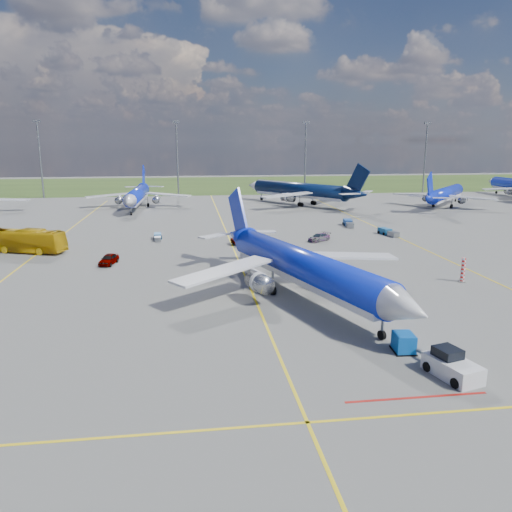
{
  "coord_description": "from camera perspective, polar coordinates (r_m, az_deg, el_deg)",
  "views": [
    {
      "loc": [
        -6.78,
        -46.79,
        16.89
      ],
      "look_at": [
        0.59,
        8.13,
        4.0
      ],
      "focal_mm": 35.0,
      "sensor_mm": 36.0,
      "label": 1
    }
  ],
  "objects": [
    {
      "name": "bg_jet_n",
      "position": [
        135.02,
        4.93,
        5.86
      ],
      "size": [
        51.7,
        53.88,
        11.23
      ],
      "primitive_type": null,
      "rotation": [
        0.0,
        0.0,
        3.78
      ],
      "color": "#07163A",
      "rests_on": "ground"
    },
    {
      "name": "bg_jet_nnw",
      "position": [
        131.0,
        -13.33,
        5.34
      ],
      "size": [
        29.52,
        38.19,
        9.81
      ],
      "primitive_type": null,
      "rotation": [
        0.0,
        0.0,
        -0.03
      ],
      "color": "#0D24C3",
      "rests_on": "ground"
    },
    {
      "name": "baggage_tug_c",
      "position": [
        88.46,
        -11.17,
        2.14
      ],
      "size": [
        1.37,
        4.37,
        0.97
      ],
      "rotation": [
        0.0,
        0.0,
        0.05
      ],
      "color": "#1B5FA5",
      "rests_on": "ground"
    },
    {
      "name": "bg_jet_ne",
      "position": [
        140.37,
        20.74,
        5.34
      ],
      "size": [
        44.69,
        45.43,
        9.49
      ],
      "primitive_type": null,
      "rotation": [
        0.0,
        0.0,
        2.42
      ],
      "color": "#0D24C3",
      "rests_on": "ground"
    },
    {
      "name": "service_car_a",
      "position": [
        72.34,
        -16.49,
        -0.35
      ],
      "size": [
        2.67,
        4.62,
        1.48
      ],
      "primitive_type": "imported",
      "rotation": [
        0.0,
        0.0,
        -0.23
      ],
      "color": "#999999",
      "rests_on": "ground"
    },
    {
      "name": "grass_strip",
      "position": [
        197.63,
        -5.71,
        8.13
      ],
      "size": [
        400.0,
        80.0,
        0.01
      ],
      "primitive_type": "cube",
      "color": "#2D4719",
      "rests_on": "ground"
    },
    {
      "name": "service_car_b",
      "position": [
        83.02,
        -1.08,
        1.87
      ],
      "size": [
        5.75,
        3.69,
        1.47
      ],
      "primitive_type": "imported",
      "rotation": [
        0.0,
        0.0,
        1.82
      ],
      "color": "#999999",
      "rests_on": "ground"
    },
    {
      "name": "taxiway_lines",
      "position": [
        76.7,
        -2.26,
        0.37
      ],
      "size": [
        60.25,
        160.0,
        0.02
      ],
      "color": "yellow",
      "rests_on": "ground"
    },
    {
      "name": "main_airliner",
      "position": [
        55.27,
        5.3,
        -4.76
      ],
      "size": [
        41.19,
        47.12,
        10.37
      ],
      "primitive_type": null,
      "rotation": [
        0.0,
        0.0,
        0.32
      ],
      "color": "#0D24C3",
      "rests_on": "ground"
    },
    {
      "name": "uld_container",
      "position": [
        43.08,
        16.53,
        -9.46
      ],
      "size": [
        1.69,
        2.04,
        1.53
      ],
      "primitive_type": "cube",
      "rotation": [
        0.0,
        0.0,
        -0.09
      ],
      "color": "blue",
      "rests_on": "ground"
    },
    {
      "name": "apron_bus",
      "position": [
        84.51,
        -24.97,
        1.59
      ],
      "size": [
        13.35,
        7.3,
        3.64
      ],
      "primitive_type": "imported",
      "rotation": [
        0.0,
        0.0,
        1.23
      ],
      "color": "#C8990B",
      "rests_on": "ground"
    },
    {
      "name": "service_car_c",
      "position": [
        86.16,
        7.22,
        2.14
      ],
      "size": [
        4.82,
        4.25,
        1.34
      ],
      "primitive_type": "imported",
      "rotation": [
        0.0,
        0.0,
        -0.93
      ],
      "color": "#999999",
      "rests_on": "ground"
    },
    {
      "name": "ground",
      "position": [
        50.21,
        0.57,
        -6.56
      ],
      "size": [
        400.0,
        400.0,
        0.0
      ],
      "primitive_type": "plane",
      "color": "#5A5A58",
      "rests_on": "ground"
    },
    {
      "name": "pushback_tug",
      "position": [
        39.97,
        21.43,
        -11.59
      ],
      "size": [
        3.23,
        6.04,
        2.01
      ],
      "rotation": [
        0.0,
        0.0,
        0.26
      ],
      "color": "silver",
      "rests_on": "ground"
    },
    {
      "name": "baggage_tug_w",
      "position": [
        94.12,
        14.82,
        2.64
      ],
      "size": [
        2.39,
        5.17,
        1.12
      ],
      "rotation": [
        0.0,
        0.0,
        0.22
      ],
      "color": "#17568A",
      "rests_on": "ground"
    },
    {
      "name": "warning_post",
      "position": [
        65.68,
        22.57,
        -1.48
      ],
      "size": [
        0.5,
        0.5,
        3.0
      ],
      "primitive_type": "cylinder",
      "color": "red",
      "rests_on": "ground"
    },
    {
      "name": "baggage_tug_e",
      "position": [
        102.24,
        10.51,
        3.69
      ],
      "size": [
        2.24,
        5.51,
        1.2
      ],
      "rotation": [
        0.0,
        0.0,
        -0.16
      ],
      "color": "#184594",
      "rests_on": "ground"
    },
    {
      "name": "floodlight_masts",
      "position": [
        157.75,
        -1.57,
        11.52
      ],
      "size": [
        202.2,
        0.5,
        22.7
      ],
      "color": "slate",
      "rests_on": "ground"
    }
  ]
}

